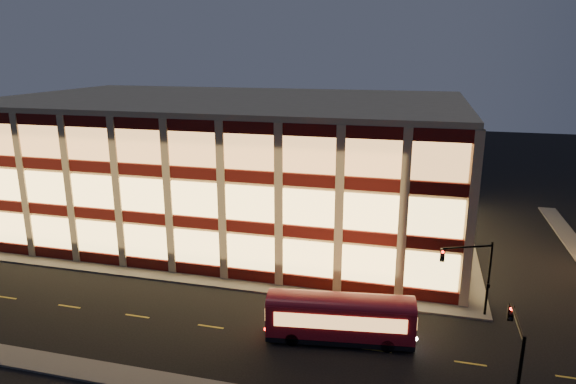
# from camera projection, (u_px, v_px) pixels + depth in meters

# --- Properties ---
(ground) EXTENTS (200.00, 200.00, 0.00)m
(ground) POSITION_uv_depth(u_px,v_px,m) (195.00, 285.00, 44.01)
(ground) COLOR black
(ground) RESTS_ON ground
(sidewalk_office_south) EXTENTS (54.00, 2.00, 0.15)m
(sidewalk_office_south) POSITION_uv_depth(u_px,v_px,m) (169.00, 276.00, 45.66)
(sidewalk_office_south) COLOR #514F4C
(sidewalk_office_south) RESTS_ON ground
(sidewalk_office_east) EXTENTS (2.00, 30.00, 0.15)m
(sidewalk_office_east) POSITION_uv_depth(u_px,v_px,m) (464.00, 241.00, 54.17)
(sidewalk_office_east) COLOR #514F4C
(sidewalk_office_east) RESTS_ON ground
(sidewalk_near) EXTENTS (100.00, 2.00, 0.15)m
(sidewalk_near) POSITION_uv_depth(u_px,v_px,m) (106.00, 373.00, 31.87)
(sidewalk_near) COLOR #514F4C
(sidewalk_near) RESTS_ON ground
(office_building) EXTENTS (50.45, 30.45, 14.50)m
(office_building) POSITION_uv_depth(u_px,v_px,m) (231.00, 162.00, 58.57)
(office_building) COLOR tan
(office_building) RESTS_ON ground
(traffic_signal_far) EXTENTS (3.79, 1.87, 6.00)m
(traffic_signal_far) POSITION_uv_depth(u_px,v_px,m) (472.00, 267.00, 37.67)
(traffic_signal_far) COLOR black
(traffic_signal_far) RESTS_ON ground
(traffic_signal_near) EXTENTS (0.32, 4.45, 6.00)m
(traffic_signal_near) POSITION_uv_depth(u_px,v_px,m) (515.00, 354.00, 26.84)
(traffic_signal_near) COLOR black
(traffic_signal_near) RESTS_ON ground
(trolley_bus) EXTENTS (10.30, 3.86, 3.40)m
(trolley_bus) POSITION_uv_depth(u_px,v_px,m) (340.00, 315.00, 35.27)
(trolley_bus) COLOR maroon
(trolley_bus) RESTS_ON ground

